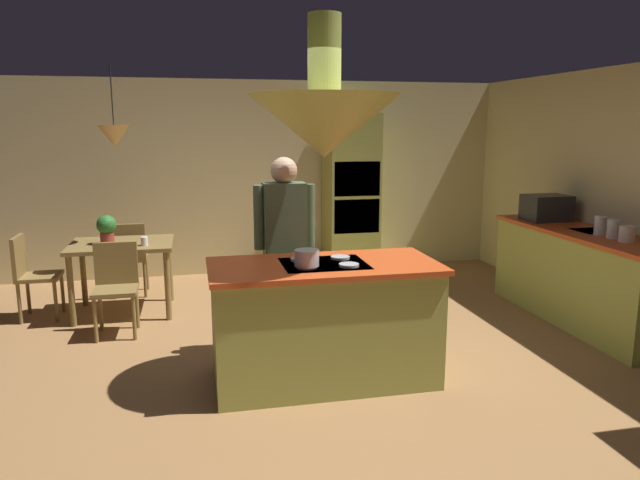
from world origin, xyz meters
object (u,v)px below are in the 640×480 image
potted_plant_on_table (107,228)px  chair_at_corner (31,271)px  chair_by_back_wall (129,254)px  oven_tower (351,195)px  person_at_island (285,241)px  chair_facing_island (116,282)px  canister_flour (627,234)px  canister_sugar (613,229)px  cooking_pot_on_cooktop (307,258)px  dining_table (122,253)px  cup_on_table (144,241)px  kitchen_island (324,322)px  canister_tea (600,225)px  microwave_on_counter (546,208)px

potted_plant_on_table → chair_at_corner: bearing=178.3°
chair_by_back_wall → potted_plant_on_table: size_ratio=2.90×
oven_tower → person_at_island: (-1.29, -2.55, -0.08)m
oven_tower → chair_by_back_wall: size_ratio=2.44×
person_at_island → potted_plant_on_table: 2.15m
chair_facing_island → canister_flour: bearing=-15.2°
potted_plant_on_table → canister_sugar: size_ratio=1.71×
canister_sugar → cooking_pot_on_cooktop: canister_sugar is taller
dining_table → oven_tower: bearing=22.2°
cup_on_table → chair_facing_island: bearing=-120.1°
chair_at_corner → canister_flour: bearing=-108.9°
chair_facing_island → cooking_pot_on_cooktop: bearing=-46.0°
kitchen_island → dining_table: kitchen_island is taller
chair_facing_island → canister_sugar: size_ratio=4.95×
oven_tower → dining_table: oven_tower is taller
cup_on_table → canister_sugar: size_ratio=0.51×
chair_by_back_wall → canister_tea: bearing=154.8°
potted_plant_on_table → chair_facing_island: bearing=-77.7°
oven_tower → cooking_pot_on_cooktop: size_ratio=11.78×
kitchen_island → canister_tea: bearing=11.8°
chair_by_back_wall → chair_at_corner: (-0.90, -0.63, 0.00)m
oven_tower → cooking_pot_on_cooktop: 3.60m
chair_facing_island → canister_flour: (4.54, -1.23, 0.51)m
chair_at_corner → canister_sugar: size_ratio=4.95×
chair_facing_island → canister_tea: bearing=-10.9°
chair_by_back_wall → cooking_pot_on_cooktop: 3.29m
dining_table → canister_flour: bearing=-22.3°
cooking_pot_on_cooktop → oven_tower: bearing=69.5°
potted_plant_on_table → canister_flour: (4.67, -1.84, 0.08)m
chair_at_corner → canister_tea: bearing=-105.5°
potted_plant_on_table → canister_flour: 5.02m
canister_flour → cooking_pot_on_cooktop: (-3.00, -0.36, 0.01)m
potted_plant_on_table → cup_on_table: (0.38, -0.18, -0.12)m
chair_by_back_wall → cup_on_table: size_ratio=9.67×
canister_sugar → microwave_on_counter: microwave_on_counter is taller
oven_tower → potted_plant_on_table: size_ratio=7.07×
chair_facing_island → chair_at_corner: (-0.90, 0.63, 0.00)m
potted_plant_on_table → microwave_on_counter: size_ratio=0.65×
chair_at_corner → canister_tea: 5.67m
canister_sugar → canister_tea: 0.18m
canister_sugar → kitchen_island: bearing=-171.7°
oven_tower → cooking_pot_on_cooktop: oven_tower is taller
potted_plant_on_table → oven_tower: bearing=21.7°
chair_facing_island → microwave_on_counter: (4.54, 0.01, 0.57)m
chair_by_back_wall → dining_table: bearing=90.0°
microwave_on_counter → dining_table: bearing=172.2°
potted_plant_on_table → microwave_on_counter: microwave_on_counter is taller
kitchen_island → chair_at_corner: bearing=141.1°
chair_by_back_wall → kitchen_island: bearing=121.9°
potted_plant_on_table → canister_tea: size_ratio=1.66×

